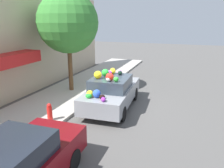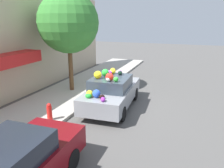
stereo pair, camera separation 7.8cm
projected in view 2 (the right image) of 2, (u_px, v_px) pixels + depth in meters
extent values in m
plane|color=#565451|center=(110.00, 107.00, 10.26)|extent=(60.00, 60.00, 0.00)
cube|color=#B2ADA3|center=(60.00, 98.00, 11.15)|extent=(24.00, 3.20, 0.13)
cube|color=#C6B293|center=(19.00, 44.00, 11.15)|extent=(18.00, 0.30, 5.49)
cube|color=red|center=(7.00, 60.00, 9.78)|extent=(3.62, 0.90, 0.55)
cylinder|color=brown|center=(71.00, 68.00, 12.02)|extent=(0.24, 0.24, 2.55)
sphere|color=#388433|center=(68.00, 22.00, 11.35)|extent=(3.20, 3.20, 3.20)
cylinder|color=red|center=(50.00, 113.00, 8.54)|extent=(0.20, 0.20, 0.55)
sphere|color=red|center=(49.00, 105.00, 8.44)|extent=(0.18, 0.18, 0.18)
cube|color=gray|center=(112.00, 94.00, 10.04)|extent=(4.26, 2.04, 0.66)
cube|color=#333D47|center=(111.00, 83.00, 9.72)|extent=(1.96, 1.69, 0.51)
cylinder|color=black|center=(104.00, 91.00, 11.55)|extent=(0.63, 0.22, 0.62)
cylinder|color=black|center=(135.00, 94.00, 11.08)|extent=(0.63, 0.22, 0.62)
cylinder|color=black|center=(84.00, 109.00, 9.18)|extent=(0.63, 0.22, 0.62)
cylinder|color=black|center=(122.00, 114.00, 8.71)|extent=(0.63, 0.22, 0.62)
sphere|color=blue|center=(96.00, 94.00, 8.58)|extent=(0.42, 0.42, 0.32)
sphere|color=red|center=(109.00, 75.00, 9.54)|extent=(0.26, 0.26, 0.20)
sphere|color=pink|center=(119.00, 75.00, 11.53)|extent=(0.36, 0.36, 0.33)
ellipsoid|color=purple|center=(100.00, 74.00, 9.79)|extent=(0.21, 0.23, 0.17)
ellipsoid|color=white|center=(123.00, 78.00, 11.13)|extent=(0.23, 0.25, 0.21)
sphere|color=green|center=(106.00, 71.00, 10.35)|extent=(0.20, 0.20, 0.18)
sphere|color=green|center=(116.00, 79.00, 8.90)|extent=(0.23, 0.23, 0.21)
sphere|color=red|center=(119.00, 77.00, 11.14)|extent=(0.43, 0.43, 0.31)
sphere|color=green|center=(105.00, 73.00, 9.79)|extent=(0.40, 0.40, 0.33)
sphere|color=black|center=(120.00, 73.00, 9.98)|extent=(0.26, 0.26, 0.21)
ellipsoid|color=pink|center=(127.00, 81.00, 10.76)|extent=(0.21, 0.21, 0.15)
sphere|color=yellow|center=(113.00, 71.00, 10.24)|extent=(0.39, 0.39, 0.27)
sphere|color=purple|center=(109.00, 73.00, 10.00)|extent=(0.24, 0.24, 0.22)
sphere|color=red|center=(110.00, 77.00, 9.03)|extent=(0.43, 0.43, 0.34)
sphere|color=pink|center=(109.00, 76.00, 11.71)|extent=(0.21, 0.21, 0.15)
ellipsoid|color=purple|center=(103.00, 99.00, 8.19)|extent=(0.32, 0.28, 0.16)
ellipsoid|color=red|center=(131.00, 79.00, 11.02)|extent=(0.23, 0.22, 0.15)
sphere|color=yellow|center=(98.00, 75.00, 9.37)|extent=(0.47, 0.47, 0.34)
ellipsoid|color=black|center=(102.00, 97.00, 8.48)|extent=(0.32, 0.31, 0.15)
ellipsoid|color=green|center=(88.00, 96.00, 8.55)|extent=(0.33, 0.33, 0.18)
sphere|color=white|center=(127.00, 76.00, 11.54)|extent=(0.27, 0.27, 0.21)
sphere|color=purple|center=(120.00, 72.00, 10.17)|extent=(0.23, 0.23, 0.18)
sphere|color=white|center=(108.00, 79.00, 8.97)|extent=(0.21, 0.21, 0.20)
sphere|color=yellow|center=(126.00, 77.00, 11.36)|extent=(0.32, 0.32, 0.23)
sphere|color=yellow|center=(90.00, 94.00, 8.65)|extent=(0.32, 0.32, 0.28)
ellipsoid|color=purple|center=(127.00, 80.00, 10.62)|extent=(0.48, 0.48, 0.25)
cube|color=#1E232D|center=(5.00, 153.00, 4.63)|extent=(1.83, 1.54, 0.49)
cylinder|color=black|center=(25.00, 149.00, 6.39)|extent=(0.59, 0.20, 0.59)
cylinder|color=black|center=(72.00, 159.00, 5.90)|extent=(0.59, 0.20, 0.59)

